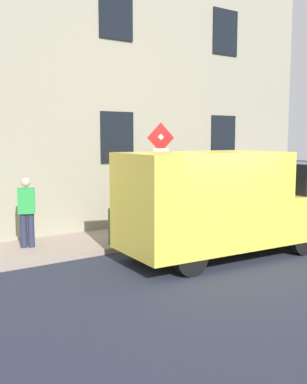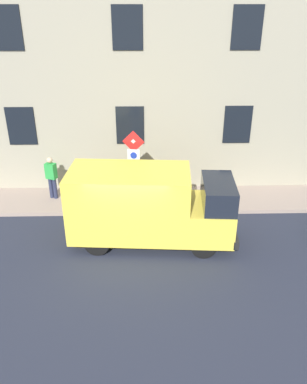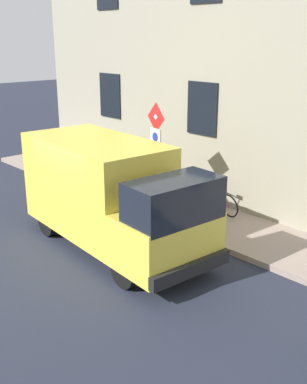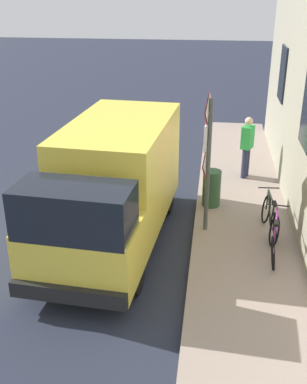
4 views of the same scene
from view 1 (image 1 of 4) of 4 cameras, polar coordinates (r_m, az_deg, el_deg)
ground_plane at (r=10.25m, az=7.79°, el=-9.14°), size 80.00×80.00×0.00m
sidewalk_slab at (r=12.73m, az=-2.10°, el=-5.58°), size 2.19×17.49×0.14m
building_facade at (r=13.75m, az=-5.51°, el=13.61°), size 0.75×15.49×8.86m
sign_post_stacked at (r=11.81m, az=0.90°, el=3.07°), size 0.19×0.56×2.96m
delivery_van at (r=10.74m, az=8.92°, el=-1.15°), size 2.37×5.46×2.50m
bicycle_purple at (r=13.67m, az=0.45°, el=-2.81°), size 0.47×1.71×0.89m
bicycle_black at (r=13.19m, az=-2.71°, el=-3.18°), size 0.46×1.72×0.89m
pedestrian at (r=11.37m, az=-15.85°, el=-2.22°), size 0.39×0.47×1.72m
litter_bin at (r=11.45m, az=-4.70°, el=-4.36°), size 0.44×0.44×0.90m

